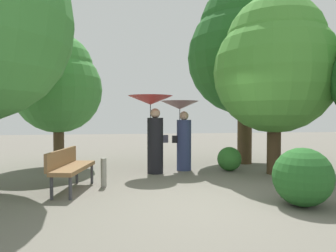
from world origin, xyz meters
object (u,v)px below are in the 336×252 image
(tree_near_right, at_px, (275,63))
(tree_far_back, at_px, (245,48))
(path_marker_post, at_px, (104,172))
(park_bench, at_px, (70,165))
(tree_near_left, at_px, (58,83))
(person_left, at_px, (153,120))
(person_right, at_px, (182,124))

(tree_near_right, relative_size, tree_far_back, 0.81)
(tree_near_right, bearing_deg, path_marker_post, -169.89)
(park_bench, bearing_deg, path_marker_post, -57.91)
(tree_near_left, bearing_deg, path_marker_post, -62.43)
(person_left, bearing_deg, person_right, -69.69)
(person_left, relative_size, path_marker_post, 3.34)
(tree_near_right, distance_m, tree_far_back, 1.92)
(park_bench, xyz_separation_m, tree_far_back, (4.88, 2.77, 3.10))
(person_left, xyz_separation_m, tree_near_right, (3.08, -0.57, 1.46))
(tree_near_left, xyz_separation_m, path_marker_post, (1.42, -2.73, -2.16))
(person_left, xyz_separation_m, person_right, (0.84, 0.31, -0.11))
(person_right, bearing_deg, park_bench, 125.04)
(tree_far_back, bearing_deg, path_marker_post, -149.17)
(tree_far_back, bearing_deg, person_right, -158.34)
(person_right, height_order, tree_near_right, tree_near_right)
(person_left, distance_m, path_marker_post, 2.09)
(person_right, xyz_separation_m, tree_far_back, (2.20, 0.87, 2.33))
(person_left, height_order, person_right, person_left)
(path_marker_post, bearing_deg, tree_near_right, 10.11)
(person_right, bearing_deg, tree_far_back, -68.59)
(tree_near_right, height_order, tree_far_back, tree_far_back)
(park_bench, height_order, tree_far_back, tree_far_back)
(person_left, xyz_separation_m, park_bench, (-1.85, -1.59, -0.88))
(person_left, xyz_separation_m, tree_far_back, (3.03, 1.19, 2.22))
(park_bench, height_order, tree_near_right, tree_near_right)
(person_right, height_order, path_marker_post, person_right)
(path_marker_post, bearing_deg, person_right, 39.11)
(tree_far_back, xyz_separation_m, path_marker_post, (-4.23, -2.52, -3.31))
(park_bench, distance_m, path_marker_post, 0.73)
(park_bench, distance_m, tree_near_right, 5.55)
(person_right, bearing_deg, tree_near_left, 72.45)
(person_right, height_order, tree_near_left, tree_near_left)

